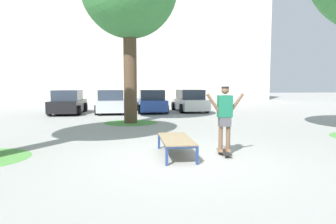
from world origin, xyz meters
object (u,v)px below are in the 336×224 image
object	(u,v)px
car_blue	(151,102)
car_white	(190,101)
car_silver	(111,102)
skateboard	(224,152)
car_black	(68,103)
skater	(225,114)
skate_box	(176,140)

from	to	relation	value
car_blue	car_white	bearing A→B (deg)	5.65
car_silver	car_white	distance (m)	5.35
car_blue	car_white	distance (m)	2.68
skateboard	car_black	xyz separation A→B (m)	(-6.16, 12.47, 0.61)
skateboard	car_blue	xyz separation A→B (m)	(-0.83, 12.79, 0.61)
car_silver	car_blue	world-z (taller)	same
skater	car_white	xyz separation A→B (m)	(1.83, 13.05, -0.38)
skater	car_silver	xyz separation A→B (m)	(-3.50, 12.60, -0.38)
car_black	skate_box	bearing A→B (deg)	-68.32
skater	car_blue	distance (m)	12.82
skater	car_silver	world-z (taller)	skater
skateboard	skater	distance (m)	0.99
skate_box	car_black	xyz separation A→B (m)	(-4.91, 12.36, 0.28)
car_silver	skater	bearing A→B (deg)	-74.50
car_black	car_blue	bearing A→B (deg)	3.48
car_blue	car_white	world-z (taller)	same
skater	car_silver	size ratio (longest dim) A/B	0.40
skate_box	car_black	bearing A→B (deg)	111.68
car_blue	skateboard	bearing A→B (deg)	-86.28
skateboard	car_black	world-z (taller)	car_black
skater	car_black	xyz separation A→B (m)	(-6.16, 12.46, -0.38)
car_black	car_blue	size ratio (longest dim) A/B	1.01
car_black	car_white	world-z (taller)	same
skateboard	skater	bearing A→B (deg)	88.24
skate_box	skater	world-z (taller)	skater
car_white	skateboard	bearing A→B (deg)	-98.00
car_silver	car_blue	size ratio (longest dim) A/B	1.01
skateboard	car_blue	bearing A→B (deg)	93.72
car_black	car_silver	bearing A→B (deg)	3.01
skater	car_white	bearing A→B (deg)	82.00
car_silver	car_white	bearing A→B (deg)	4.80
car_silver	car_black	bearing A→B (deg)	-176.99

